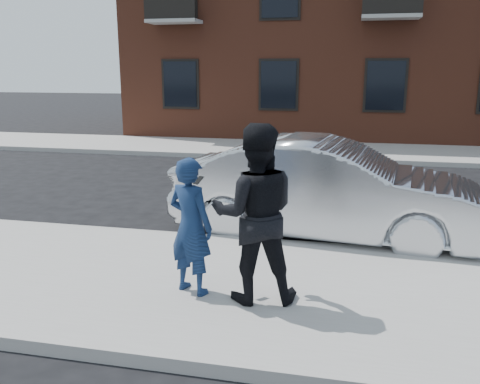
# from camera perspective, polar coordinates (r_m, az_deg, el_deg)

# --- Properties ---
(ground) EXTENTS (100.00, 100.00, 0.00)m
(ground) POSITION_cam_1_polar(r_m,az_deg,el_deg) (6.65, 20.07, -11.82)
(ground) COLOR black
(ground) RESTS_ON ground
(near_sidewalk) EXTENTS (50.00, 3.50, 0.15)m
(near_sidewalk) POSITION_cam_1_polar(r_m,az_deg,el_deg) (6.40, 20.41, -12.16)
(near_sidewalk) COLOR gray
(near_sidewalk) RESTS_ON ground
(near_curb) EXTENTS (50.00, 0.10, 0.15)m
(near_curb) POSITION_cam_1_polar(r_m,az_deg,el_deg) (8.05, 18.75, -6.66)
(near_curb) COLOR #999691
(near_curb) RESTS_ON ground
(far_sidewalk) EXTENTS (50.00, 3.50, 0.15)m
(far_sidewalk) POSITION_cam_1_polar(r_m,az_deg,el_deg) (17.46, 15.53, 4.27)
(far_sidewalk) COLOR gray
(far_sidewalk) RESTS_ON ground
(far_curb) EXTENTS (50.00, 0.10, 0.15)m
(far_curb) POSITION_cam_1_polar(r_m,az_deg,el_deg) (15.68, 15.84, 3.24)
(far_curb) COLOR #999691
(far_curb) RESTS_ON ground
(silver_sedan) EXTENTS (5.20, 2.30, 1.66)m
(silver_sedan) POSITION_cam_1_polar(r_m,az_deg,el_deg) (8.50, 9.79, 0.27)
(silver_sedan) COLOR #B7BABF
(silver_sedan) RESTS_ON ground
(man_hoodie) EXTENTS (0.70, 0.59, 1.64)m
(man_hoodie) POSITION_cam_1_polar(r_m,az_deg,el_deg) (6.00, -5.56, -3.83)
(man_hoodie) COLOR navy
(man_hoodie) RESTS_ON near_sidewalk
(man_peacoat) EXTENTS (1.15, 0.99, 2.05)m
(man_peacoat) POSITION_cam_1_polar(r_m,az_deg,el_deg) (5.73, 1.70, -2.49)
(man_peacoat) COLOR black
(man_peacoat) RESTS_ON near_sidewalk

